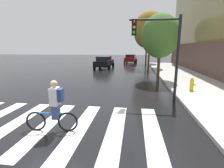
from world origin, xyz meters
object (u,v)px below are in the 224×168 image
(sedan_far, at_px, (131,58))
(traffic_light_near, at_px, (161,44))
(cyclist, at_px, (54,107))
(street_tree_near, at_px, (160,36))
(sedan_mid, at_px, (104,62))
(fire_hydrant, at_px, (192,84))
(street_tree_far, at_px, (147,33))
(street_tree_mid, at_px, (150,30))

(sedan_far, xyz_separation_m, traffic_light_near, (1.95, -22.40, 2.08))
(cyclist, height_order, street_tree_near, street_tree_near)
(sedan_mid, distance_m, fire_hydrant, 14.03)
(sedan_mid, distance_m, street_tree_far, 10.11)
(sedan_far, relative_size, traffic_light_near, 1.07)
(traffic_light_near, relative_size, street_tree_mid, 0.58)
(traffic_light_near, bearing_deg, fire_hydrant, 37.41)
(sedan_far, xyz_separation_m, street_tree_near, (2.62, -17.12, 2.78))
(street_tree_near, xyz_separation_m, street_tree_far, (-0.03, 15.36, 1.43))
(sedan_far, distance_m, street_tree_far, 5.25)
(sedan_mid, distance_m, traffic_light_near, 14.69)
(sedan_mid, xyz_separation_m, cyclist, (1.51, -17.53, 0.03))
(street_tree_near, distance_m, street_tree_mid, 9.04)
(street_tree_mid, bearing_deg, traffic_light_near, -92.34)
(street_tree_near, bearing_deg, street_tree_far, 90.11)
(traffic_light_near, bearing_deg, street_tree_mid, 87.66)
(sedan_mid, bearing_deg, sedan_far, 69.46)
(traffic_light_near, bearing_deg, sedan_far, 94.97)
(sedan_mid, xyz_separation_m, street_tree_near, (5.93, -8.29, 2.74))
(sedan_mid, bearing_deg, traffic_light_near, -68.80)
(street_tree_far, bearing_deg, sedan_mid, -129.83)
(street_tree_near, xyz_separation_m, street_tree_mid, (-0.09, 8.94, 1.34))
(traffic_light_near, bearing_deg, street_tree_near, 82.77)
(fire_hydrant, xyz_separation_m, street_tree_near, (-1.51, 3.61, 3.03))
(sedan_mid, bearing_deg, street_tree_near, -54.42)
(street_tree_far, bearing_deg, sedan_far, 145.71)
(sedan_far, bearing_deg, fire_hydrant, -78.73)
(sedan_mid, xyz_separation_m, street_tree_far, (5.90, 7.07, 4.18))
(cyclist, xyz_separation_m, traffic_light_near, (3.75, 3.97, 2.02))
(sedan_mid, xyz_separation_m, sedan_far, (3.31, 8.84, -0.04))
(fire_hydrant, relative_size, street_tree_near, 0.15)
(street_tree_near, height_order, street_tree_mid, street_tree_mid)
(street_tree_near, distance_m, street_tree_far, 15.43)
(cyclist, xyz_separation_m, street_tree_mid, (4.33, 18.18, 4.05))
(traffic_light_near, distance_m, fire_hydrant, 3.60)
(cyclist, relative_size, street_tree_far, 0.23)
(street_tree_near, bearing_deg, sedan_far, 98.69)
(sedan_mid, height_order, cyclist, cyclist)
(sedan_far, bearing_deg, traffic_light_near, -85.03)
(fire_hydrant, xyz_separation_m, street_tree_mid, (-1.60, 12.54, 4.37))
(sedan_mid, bearing_deg, cyclist, -85.07)
(fire_hydrant, height_order, street_tree_far, street_tree_far)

